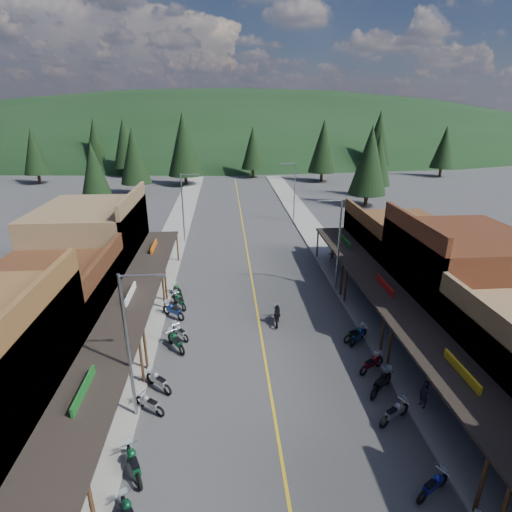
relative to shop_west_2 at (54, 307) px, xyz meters
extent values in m
plane|color=#38383A|center=(13.75, -1.70, -2.53)|extent=(220.00, 220.00, 0.00)
cube|color=gold|center=(13.75, 18.30, -2.53)|extent=(0.15, 90.00, 0.01)
cube|color=gray|center=(5.05, 18.30, -2.46)|extent=(3.40, 94.00, 0.15)
cube|color=gray|center=(22.45, 18.30, -2.46)|extent=(3.40, 94.00, 0.15)
cube|color=brown|center=(3.60, -9.60, 1.57)|extent=(0.30, 10.20, 8.20)
cube|color=black|center=(5.05, -9.60, 0.47)|extent=(3.20, 10.20, 0.18)
cylinder|color=#472D19|center=(6.55, -5.10, -1.03)|extent=(0.16, 0.16, 3.00)
cube|color=#14591E|center=(5.05, -9.60, 0.67)|extent=(0.12, 3.00, 0.70)
cube|color=#3F2111|center=(-0.25, 0.00, -0.03)|extent=(8.00, 9.00, 5.00)
cube|color=#3F2111|center=(3.60, 0.00, 0.57)|extent=(0.30, 9.00, 6.20)
cube|color=black|center=(5.05, 0.00, 0.47)|extent=(3.20, 9.00, 0.18)
cylinder|color=#472D19|center=(6.55, -3.90, -1.03)|extent=(0.16, 0.16, 3.00)
cylinder|color=#472D19|center=(6.55, 3.90, -1.03)|extent=(0.16, 0.16, 3.00)
cube|color=silver|center=(5.05, 0.00, 0.67)|extent=(0.12, 3.00, 0.70)
cube|color=brown|center=(-0.25, 9.60, 0.97)|extent=(8.00, 10.20, 7.00)
cube|color=brown|center=(3.60, 9.60, 1.57)|extent=(0.30, 10.20, 8.20)
cube|color=black|center=(5.05, 9.60, 0.47)|extent=(3.20, 10.20, 0.18)
cylinder|color=#472D19|center=(6.55, 5.10, -1.03)|extent=(0.16, 0.16, 3.00)
cylinder|color=#472D19|center=(6.55, 14.10, -1.03)|extent=(0.16, 0.16, 3.00)
cube|color=#CC590C|center=(5.05, 9.60, 0.67)|extent=(0.12, 3.00, 0.70)
cube|color=brown|center=(23.90, -9.60, 0.57)|extent=(0.30, 10.20, 6.20)
cube|color=black|center=(22.45, -9.60, 0.47)|extent=(3.20, 10.20, 0.18)
cylinder|color=#472D19|center=(20.95, -14.10, -1.03)|extent=(0.16, 0.16, 3.00)
cylinder|color=#472D19|center=(20.95, -5.10, -1.03)|extent=(0.16, 0.16, 3.00)
cube|color=gold|center=(22.45, -9.60, 0.67)|extent=(0.12, 3.00, 0.70)
cube|color=#562B19|center=(27.75, 0.00, 0.97)|extent=(8.00, 9.00, 7.00)
cube|color=#562B19|center=(23.90, 0.00, 1.57)|extent=(0.30, 9.00, 8.20)
cube|color=black|center=(22.45, 0.00, 0.47)|extent=(3.20, 9.00, 0.18)
cylinder|color=#472D19|center=(20.95, -3.90, -1.03)|extent=(0.16, 0.16, 3.00)
cylinder|color=#472D19|center=(20.95, 3.90, -1.03)|extent=(0.16, 0.16, 3.00)
cube|color=#B2140F|center=(22.45, 0.00, 0.67)|extent=(0.12, 3.00, 0.70)
cube|color=#4C2D16|center=(27.75, 9.60, -0.03)|extent=(8.00, 10.20, 5.00)
cube|color=#4C2D16|center=(23.90, 9.60, 0.57)|extent=(0.30, 10.20, 6.20)
cube|color=black|center=(22.45, 9.60, 0.47)|extent=(3.20, 10.20, 0.18)
cylinder|color=#472D19|center=(20.95, 5.10, -1.03)|extent=(0.16, 0.16, 3.00)
cylinder|color=#472D19|center=(20.95, 14.10, -1.03)|extent=(0.16, 0.16, 3.00)
cube|color=#14591E|center=(22.45, 9.60, 0.67)|extent=(0.12, 3.00, 0.70)
cylinder|color=gray|center=(6.65, -7.70, 1.47)|extent=(0.16, 0.16, 8.00)
cylinder|color=gray|center=(7.65, -7.70, 5.37)|extent=(2.00, 0.10, 0.10)
cube|color=gray|center=(8.55, -7.70, 5.32)|extent=(0.35, 0.18, 0.12)
cylinder|color=gray|center=(6.65, 20.30, 1.47)|extent=(0.16, 0.16, 8.00)
cylinder|color=gray|center=(7.65, 20.30, 5.37)|extent=(2.00, 0.10, 0.10)
cube|color=gray|center=(8.55, 20.30, 5.32)|extent=(0.35, 0.18, 0.12)
cylinder|color=gray|center=(20.85, 6.30, 1.47)|extent=(0.16, 0.16, 8.00)
cylinder|color=gray|center=(19.85, 6.30, 5.37)|extent=(2.00, 0.10, 0.10)
cube|color=gray|center=(18.95, 6.30, 5.32)|extent=(0.35, 0.18, 0.12)
cylinder|color=gray|center=(20.85, 28.30, 1.47)|extent=(0.16, 0.16, 8.00)
cylinder|color=gray|center=(19.85, 28.30, 5.37)|extent=(2.00, 0.10, 0.10)
cube|color=gray|center=(18.95, 28.30, 5.32)|extent=(0.35, 0.18, 0.12)
ellipsoid|color=black|center=(13.75, 133.30, -2.53)|extent=(310.00, 140.00, 60.00)
cylinder|color=black|center=(-26.25, 60.30, -1.53)|extent=(0.60, 0.60, 2.00)
cone|color=black|center=(-26.25, 60.30, 3.97)|extent=(5.04, 5.04, 9.00)
cylinder|color=black|center=(-10.25, 68.30, -1.53)|extent=(0.60, 0.60, 2.00)
cone|color=black|center=(-10.25, 68.30, 4.72)|extent=(5.88, 5.88, 10.50)
cylinder|color=black|center=(3.75, 56.30, -1.53)|extent=(0.60, 0.60, 2.00)
cone|color=black|center=(3.75, 56.30, 5.47)|extent=(6.72, 6.72, 12.00)
cylinder|color=black|center=(17.75, 64.30, -1.53)|extent=(0.60, 0.60, 2.00)
cone|color=black|center=(17.75, 64.30, 3.97)|extent=(5.04, 5.04, 9.00)
cylinder|color=black|center=(31.75, 58.30, -1.53)|extent=(0.60, 0.60, 2.00)
cone|color=black|center=(31.75, 58.30, 4.72)|extent=(5.88, 5.88, 10.50)
cylinder|color=black|center=(47.75, 70.30, -1.53)|extent=(0.60, 0.60, 2.00)
cone|color=black|center=(47.75, 70.30, 5.47)|extent=(6.72, 6.72, 12.00)
cylinder|color=black|center=(59.75, 62.30, -1.53)|extent=(0.60, 0.60, 2.00)
cone|color=black|center=(59.75, 62.30, 3.97)|extent=(5.04, 5.04, 9.00)
cylinder|color=black|center=(-18.25, 74.30, -1.53)|extent=(0.60, 0.60, 2.00)
cone|color=black|center=(-18.25, 74.30, 4.72)|extent=(5.88, 5.88, 10.50)
cylinder|color=black|center=(-8.25, 38.30, -1.53)|extent=(0.60, 0.60, 2.00)
cone|color=black|center=(-8.25, 38.30, 3.47)|extent=(4.48, 4.48, 8.00)
cylinder|color=black|center=(37.75, 43.30, -1.53)|extent=(0.60, 0.60, 2.00)
cone|color=black|center=(37.75, 43.30, 3.87)|extent=(4.93, 4.93, 8.80)
cylinder|color=black|center=(-4.25, 48.30, -1.53)|extent=(0.60, 0.60, 2.00)
cone|color=black|center=(-4.25, 48.30, 4.27)|extent=(5.38, 5.38, 9.60)
cylinder|color=black|center=(33.75, 36.30, -1.53)|extent=(0.60, 0.60, 2.00)
cone|color=black|center=(33.75, 36.30, 4.67)|extent=(5.82, 5.82, 10.40)
imported|color=black|center=(21.62, -8.32, -1.59)|extent=(0.51, 0.65, 1.58)
imported|color=brown|center=(22.06, 12.58, -1.57)|extent=(0.86, 0.59, 1.63)
camera|label=1|loc=(11.53, -24.50, 12.53)|focal=28.00mm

